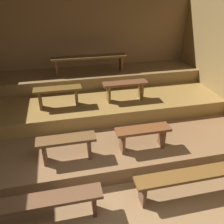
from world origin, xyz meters
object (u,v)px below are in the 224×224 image
bench_floor_right (201,175)px  bench_upper_center (89,59)px  bench_lower_right (143,134)px  bench_middle_left (58,93)px  bench_floor_left (24,206)px  bench_lower_left (66,144)px  bench_middle_right (125,87)px

bench_floor_right → bench_upper_center: 3.74m
bench_floor_right → bench_upper_center: bearing=108.8°
bench_lower_right → bench_middle_left: (-1.37, 1.40, 0.30)m
bench_floor_left → bench_upper_center: size_ratio=1.11×
bench_floor_right → bench_lower_right: bearing=124.9°
bench_floor_left → bench_lower_left: (0.63, 0.90, 0.26)m
bench_lower_left → bench_middle_right: bearing=45.7°
bench_floor_right → bench_floor_left: bearing=180.0°
bench_floor_right → bench_middle_left: size_ratio=2.13×
bench_upper_center → bench_floor_right: bearing=-71.2°
bench_upper_center → bench_middle_right: bearing=-61.8°
bench_lower_left → bench_lower_right: bearing=0.0°
bench_lower_left → bench_middle_left: size_ratio=0.98×
bench_floor_left → bench_lower_right: size_ratio=2.17×
bench_lower_right → bench_middle_left: bench_middle_left is taller
bench_lower_left → bench_upper_center: (0.76, 2.54, 0.63)m
bench_floor_left → bench_floor_right: bearing=0.0°
bench_floor_right → bench_upper_center: size_ratio=1.11×
bench_lower_left → bench_lower_right: size_ratio=1.00×
bench_lower_right → bench_lower_left: bearing=180.0°
bench_floor_left → bench_middle_right: bearing=49.1°
bench_middle_right → bench_upper_center: bearing=118.2°
bench_floor_left → bench_middle_right: bench_middle_right is taller
bench_middle_left → bench_middle_right: 1.44m
bench_lower_left → bench_middle_left: (-0.07, 1.40, 0.30)m
bench_middle_right → bench_floor_right: bearing=-76.3°
bench_lower_left → bench_upper_center: 2.73m
bench_floor_left → bench_floor_right: 2.56m
bench_middle_right → bench_floor_left: bearing=-130.9°
bench_lower_left → bench_middle_right: 1.98m
bench_upper_center → bench_middle_left: bearing=-126.0°
bench_floor_left → bench_lower_right: 2.15m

